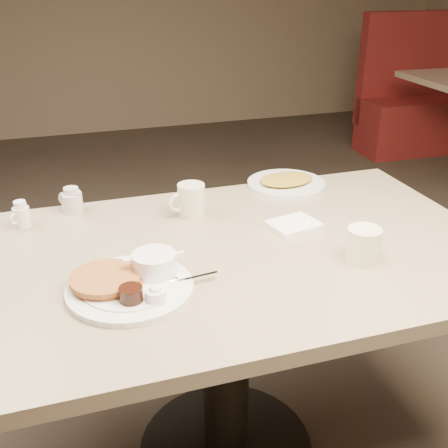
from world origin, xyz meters
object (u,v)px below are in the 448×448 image
object	(u,v)px
diner_table	(226,303)
booth_back_right	(427,103)
main_plate	(132,281)
coffee_mug_near	(364,244)
hash_plate	(286,182)
creamer_left	(21,215)
coffee_mug_far	(190,200)
creamer_right	(72,201)

from	to	relation	value
diner_table	booth_back_right	bearing A→B (deg)	44.69
diner_table	booth_back_right	size ratio (longest dim) A/B	1.17
booth_back_right	main_plate	bearing A→B (deg)	-136.93
coffee_mug_near	hash_plate	bearing A→B (deg)	87.74
creamer_left	hash_plate	world-z (taller)	creamer_left
coffee_mug_far	creamer_right	bearing A→B (deg)	158.22
hash_plate	diner_table	bearing A→B (deg)	-131.56
diner_table	creamer_left	distance (m)	0.65
coffee_mug_near	creamer_right	xyz separation A→B (m)	(-0.70, 0.55, -0.01)
main_plate	creamer_left	xyz separation A→B (m)	(-0.25, 0.44, 0.01)
hash_plate	booth_back_right	bearing A→B (deg)	44.06
main_plate	creamer_right	distance (m)	0.52
diner_table	creamer_left	size ratio (longest dim) A/B	18.75
creamer_right	booth_back_right	xyz separation A→B (m)	(2.96, 2.16, -0.38)
diner_table	creamer_right	size ratio (longest dim) A/B	17.59
main_plate	creamer_right	bearing A→B (deg)	101.73
booth_back_right	creamer_left	bearing A→B (deg)	-144.35
hash_plate	creamer_left	bearing A→B (deg)	-175.75
creamer_left	booth_back_right	distance (m)	3.84
main_plate	creamer_left	size ratio (longest dim) A/B	4.60
main_plate	coffee_mug_near	world-z (taller)	coffee_mug_near
coffee_mug_near	coffee_mug_far	distance (m)	0.54
main_plate	hash_plate	distance (m)	0.80
coffee_mug_far	creamer_right	distance (m)	0.37
hash_plate	booth_back_right	xyz separation A→B (m)	(2.24, 2.16, -0.35)
creamer_left	hash_plate	xyz separation A→B (m)	(0.87, 0.06, -0.02)
coffee_mug_near	booth_back_right	distance (m)	3.55
hash_plate	booth_back_right	world-z (taller)	booth_back_right
coffee_mug_far	booth_back_right	distance (m)	3.50
coffee_mug_near	creamer_left	bearing A→B (deg)	150.49
coffee_mug_near	coffee_mug_far	world-z (taller)	coffee_mug_far
booth_back_right	diner_table	bearing A→B (deg)	-135.31
coffee_mug_far	hash_plate	distance (m)	0.40
main_plate	booth_back_right	xyz separation A→B (m)	(2.85, 2.67, -0.36)
hash_plate	booth_back_right	distance (m)	3.13
diner_table	creamer_right	world-z (taller)	creamer_right
main_plate	coffee_mug_near	distance (m)	0.60
creamer_right	booth_back_right	size ratio (longest dim) A/B	0.07
coffee_mug_far	creamer_left	world-z (taller)	coffee_mug_far
main_plate	coffee_mug_near	xyz separation A→B (m)	(0.60, -0.04, 0.02)
hash_plate	coffee_mug_far	bearing A→B (deg)	-160.15
creamer_left	booth_back_right	bearing A→B (deg)	35.65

